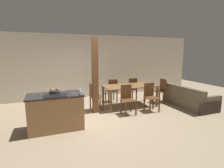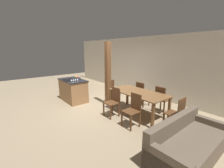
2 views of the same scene
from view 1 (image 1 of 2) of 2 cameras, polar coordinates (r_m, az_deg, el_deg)
ground_plane at (r=5.51m, az=-5.18°, el=-10.53°), size 16.00×16.00×0.00m
wall_back at (r=7.70m, az=-10.63°, el=5.59°), size 11.20×0.08×2.70m
kitchen_island at (r=4.75m, az=-17.81°, el=-8.55°), size 1.36×0.77×0.92m
fruit_bowl at (r=4.82m, az=-18.25°, el=-2.16°), size 0.28×0.28×0.11m
wine_glass_near at (r=4.37m, az=-10.03°, el=-2.13°), size 0.07×0.07×0.14m
wine_glass_middle at (r=4.45m, az=-10.23°, el=-1.92°), size 0.07×0.07×0.14m
wine_glass_far at (r=4.52m, az=-10.42°, el=-1.72°), size 0.07×0.07×0.14m
wine_glass_end at (r=4.60m, az=-10.60°, el=-1.53°), size 0.07×0.07×0.14m
dining_table at (r=6.38m, az=5.86°, el=-1.30°), size 1.92×0.95×0.78m
dining_chair_near_left at (r=5.62m, az=5.10°, el=-4.81°), size 0.40×0.40×0.93m
dining_chair_near_right at (r=6.04m, az=12.52°, el=-3.95°), size 0.40×0.40×0.93m
dining_chair_far_left at (r=6.87m, az=-0.03°, el=-1.99°), size 0.40×0.40×0.93m
dining_chair_far_right at (r=7.22m, az=6.40°, el=-1.46°), size 0.40×0.40×0.93m
dining_chair_head_end at (r=5.95m, az=-5.76°, el=-3.97°), size 0.40×0.40×0.93m
dining_chair_foot_end at (r=7.11m, az=15.50°, el=-1.96°), size 0.40×0.40×0.93m
couch at (r=7.02m, az=23.57°, el=-4.50°), size 0.86×1.95×0.76m
timber_post at (r=5.62m, az=-5.56°, el=2.59°), size 0.18×0.18×2.41m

